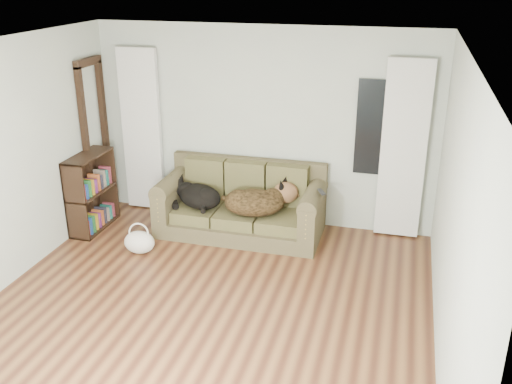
% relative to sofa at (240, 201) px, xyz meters
% --- Properties ---
extents(floor, '(5.00, 5.00, 0.00)m').
position_rel_sofa_xyz_m(floor, '(0.16, -1.98, -0.45)').
color(floor, '#412215').
rests_on(floor, ground).
extents(ceiling, '(5.00, 5.00, 0.00)m').
position_rel_sofa_xyz_m(ceiling, '(0.16, -1.98, 2.15)').
color(ceiling, white).
rests_on(ceiling, ground).
extents(wall_back, '(4.50, 0.04, 2.60)m').
position_rel_sofa_xyz_m(wall_back, '(0.16, 0.52, 0.85)').
color(wall_back, '#B4C0AE').
rests_on(wall_back, ground).
extents(wall_right, '(0.04, 5.00, 2.60)m').
position_rel_sofa_xyz_m(wall_right, '(2.41, -1.98, 0.85)').
color(wall_right, '#B4C0AE').
rests_on(wall_right, ground).
extents(curtain_left, '(0.55, 0.08, 2.25)m').
position_rel_sofa_xyz_m(curtain_left, '(-1.54, 0.44, 0.70)').
color(curtain_left, silver).
rests_on(curtain_left, ground).
extents(curtain_right, '(0.55, 0.08, 2.25)m').
position_rel_sofa_xyz_m(curtain_right, '(1.96, 0.44, 0.70)').
color(curtain_right, silver).
rests_on(curtain_right, ground).
extents(window_pane, '(0.50, 0.03, 1.20)m').
position_rel_sofa_xyz_m(window_pane, '(1.61, 0.50, 0.95)').
color(window_pane, black).
rests_on(window_pane, wall_back).
extents(door_casing, '(0.07, 0.60, 2.10)m').
position_rel_sofa_xyz_m(door_casing, '(-2.04, 0.07, 0.60)').
color(door_casing, black).
rests_on(door_casing, ground).
extents(sofa, '(2.09, 0.90, 0.85)m').
position_rel_sofa_xyz_m(sofa, '(0.00, 0.00, 0.00)').
color(sofa, brown).
rests_on(sofa, floor).
extents(dog_black_lab, '(0.83, 0.78, 0.29)m').
position_rel_sofa_xyz_m(dog_black_lab, '(-0.58, -0.06, 0.03)').
color(dog_black_lab, black).
rests_on(dog_black_lab, sofa).
extents(dog_shepherd, '(0.89, 0.71, 0.35)m').
position_rel_sofa_xyz_m(dog_shepherd, '(0.26, -0.10, 0.04)').
color(dog_shepherd, black).
rests_on(dog_shepherd, sofa).
extents(tv_remote, '(0.13, 0.18, 0.02)m').
position_rel_sofa_xyz_m(tv_remote, '(1.06, -0.12, 0.28)').
color(tv_remote, black).
rests_on(tv_remote, sofa).
extents(tote_bag, '(0.45, 0.39, 0.28)m').
position_rel_sofa_xyz_m(tote_bag, '(-1.03, -0.85, -0.29)').
color(tote_bag, silver).
rests_on(tote_bag, floor).
extents(bookshelf, '(0.38, 0.84, 1.02)m').
position_rel_sofa_xyz_m(bookshelf, '(-1.93, -0.35, 0.05)').
color(bookshelf, black).
rests_on(bookshelf, floor).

